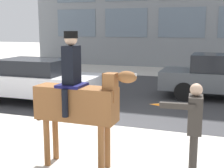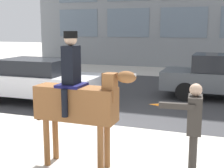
# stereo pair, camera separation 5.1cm
# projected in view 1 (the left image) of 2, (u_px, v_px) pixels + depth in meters

# --- Properties ---
(ground_plane) EXTENTS (80.00, 80.00, 0.00)m
(ground_plane) POSITION_uv_depth(u_px,v_px,m) (112.00, 132.00, 7.52)
(ground_plane) COLOR beige
(road_surface) EXTENTS (20.05, 8.50, 0.01)m
(road_surface) POSITION_uv_depth(u_px,v_px,m) (153.00, 93.00, 11.93)
(road_surface) COLOR #38383A
(road_surface) RESTS_ON ground_plane
(mounted_horse_lead) EXTENTS (1.91, 0.65, 2.42)m
(mounted_horse_lead) POSITION_uv_depth(u_px,v_px,m) (78.00, 100.00, 5.44)
(mounted_horse_lead) COLOR brown
(mounted_horse_lead) RESTS_ON ground_plane
(pedestrian_bystander) EXTENTS (0.82, 0.48, 1.62)m
(pedestrian_bystander) POSITION_uv_depth(u_px,v_px,m) (194.00, 124.00, 4.99)
(pedestrian_bystander) COLOR #332D28
(pedestrian_bystander) RESTS_ON ground_plane
(street_car_near_lane) EXTENTS (4.27, 1.82, 1.46)m
(street_car_near_lane) POSITION_uv_depth(u_px,v_px,m) (37.00, 80.00, 10.36)
(street_car_near_lane) COLOR silver
(street_car_near_lane) RESTS_ON ground_plane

